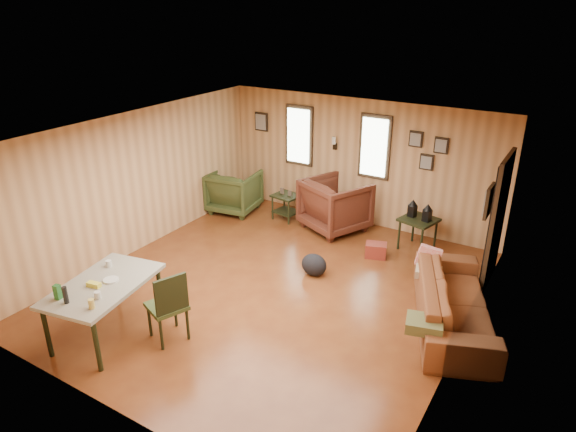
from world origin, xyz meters
name	(u,v)px	position (x,y,z in m)	size (l,w,h in m)	color
room	(293,212)	(0.17, 0.27, 1.21)	(5.54, 6.04, 2.44)	brown
sofa	(455,294)	(2.54, 0.50, 0.45)	(2.32, 0.68, 0.91)	brown
recliner_brown	(335,202)	(-0.19, 2.42, 0.54)	(1.05, 0.98, 1.08)	#532618
recliner_green	(234,189)	(-2.35, 2.16, 0.47)	(0.91, 0.85, 0.94)	#343F1C
end_table	(286,202)	(-1.22, 2.34, 0.35)	(0.55, 0.52, 0.63)	black
side_table	(419,217)	(1.42, 2.40, 0.61)	(0.68, 0.68, 0.89)	black
cooler	(376,250)	(0.92, 1.76, 0.12)	(0.41, 0.35, 0.25)	maroon
backpack	(314,265)	(0.32, 0.67, 0.18)	(0.47, 0.39, 0.36)	black
sofa_pillows	(427,292)	(2.22, 0.27, 0.51)	(0.88, 1.86, 0.38)	#4F522E
dining_table	(103,289)	(-1.24, -2.09, 0.69)	(1.14, 1.61, 0.97)	gray
dining_chair	(169,304)	(-0.43, -1.76, 0.55)	(0.58, 0.58, 0.99)	#343F1C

